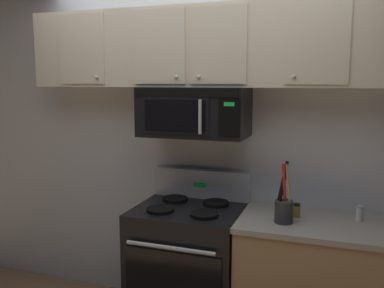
% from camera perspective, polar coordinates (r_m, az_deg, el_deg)
% --- Properties ---
extents(back_wall, '(5.20, 0.10, 2.70)m').
position_cam_1_polar(back_wall, '(3.26, 1.74, 0.74)').
color(back_wall, silver).
rests_on(back_wall, ground_plane).
extents(stove_range, '(0.76, 0.69, 1.12)m').
position_cam_1_polar(stove_range, '(3.17, -0.41, -16.16)').
color(stove_range, black).
rests_on(stove_range, ground_plane).
extents(over_range_microwave, '(0.76, 0.43, 0.35)m').
position_cam_1_polar(over_range_microwave, '(3.00, 0.31, 4.40)').
color(over_range_microwave, black).
extents(upper_cabinets, '(2.50, 0.36, 0.55)m').
position_cam_1_polar(upper_cabinets, '(3.03, 0.52, 12.96)').
color(upper_cabinets, beige).
extents(counter_segment, '(0.93, 0.65, 0.90)m').
position_cam_1_polar(counter_segment, '(3.03, 15.56, -18.03)').
color(counter_segment, tan).
rests_on(counter_segment, ground_plane).
extents(utensil_crock_charcoal, '(0.12, 0.12, 0.39)m').
position_cam_1_polar(utensil_crock_charcoal, '(2.75, 12.38, -8.49)').
color(utensil_crock_charcoal, '#2D2D33').
rests_on(utensil_crock_charcoal, counter_segment).
extents(salt_shaker, '(0.04, 0.04, 0.10)m').
position_cam_1_polar(salt_shaker, '(2.94, 21.86, -8.75)').
color(salt_shaker, white).
rests_on(salt_shaker, counter_segment).
extents(spice_jar, '(0.05, 0.05, 0.10)m').
position_cam_1_polar(spice_jar, '(2.88, 14.05, -8.76)').
color(spice_jar, olive).
rests_on(spice_jar, counter_segment).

